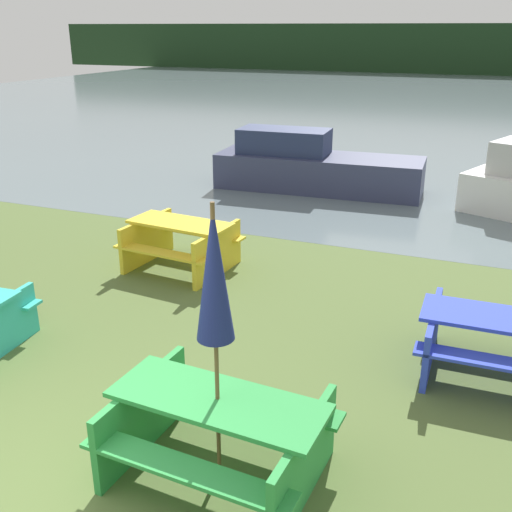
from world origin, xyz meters
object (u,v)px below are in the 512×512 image
at_px(picnic_table_blue, 497,339).
at_px(boat, 312,167).
at_px(picnic_table_yellow, 181,241).
at_px(picnic_table_green, 218,428).
at_px(umbrella_navy, 214,275).

relative_size(picnic_table_blue, boat, 0.34).
height_order(picnic_table_blue, picnic_table_yellow, picnic_table_yellow).
height_order(picnic_table_green, picnic_table_blue, picnic_table_green).
relative_size(picnic_table_blue, picnic_table_yellow, 0.96).
relative_size(picnic_table_yellow, boat, 0.36).
distance_m(picnic_table_green, boat, 10.12).
height_order(picnic_table_green, picnic_table_yellow, picnic_table_yellow).
relative_size(picnic_table_green, picnic_table_yellow, 1.10).
xyz_separation_m(picnic_table_green, picnic_table_yellow, (-2.66, 4.14, -0.00)).
height_order(picnic_table_green, boat, boat).
bearing_deg(boat, picnic_table_blue, -62.18).
relative_size(picnic_table_yellow, umbrella_navy, 0.71).
xyz_separation_m(picnic_table_green, boat, (-2.22, 9.88, 0.07)).
distance_m(picnic_table_blue, boat, 8.47).
distance_m(picnic_table_blue, picnic_table_yellow, 5.07).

